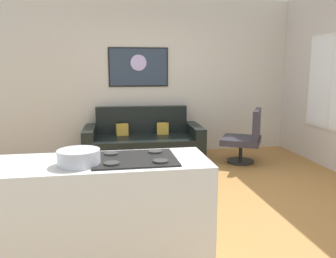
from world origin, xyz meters
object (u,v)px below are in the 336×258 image
Objects in this scene: armchair at (246,138)px; mixing_bowl at (79,158)px; coffee_table at (155,156)px; couch at (143,144)px; wall_painting at (139,67)px.

armchair is 3.80m from mixing_bowl.
coffee_table is at bearing -155.95° from armchair.
mixing_bowl reaches higher than coffee_table.
mixing_bowl is at bearing -110.69° from coffee_table.
mixing_bowl is at bearing -102.97° from couch.
wall_painting is at bearing 79.00° from mixing_bowl.
mixing_bowl is 0.27× the size of wall_painting.
couch reaches higher than coffee_table.
coffee_table is 2.11m from wall_painting.
armchair is at bearing 49.82° from mixing_bowl.
couch is 3.51m from mixing_bowl.
coffee_table is 1.08× the size of armchair.
wall_painting reaches higher than couch.
coffee_table is at bearing -88.16° from wall_painting.
wall_painting is at bearing 91.84° from coffee_table.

